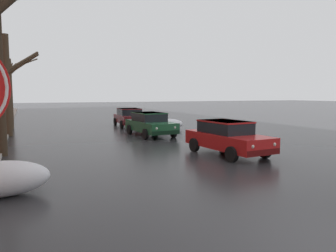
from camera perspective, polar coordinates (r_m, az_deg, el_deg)
The scene contains 8 objects.
snow_bank_mid_block_left at distance 9.12m, azimuth -27.57°, elevation -8.38°, with size 2.33×1.13×0.89m.
snow_bank_near_corner_right at distance 23.04m, azimuth -0.25°, elevation 0.27°, with size 2.44×1.36×0.78m.
bare_tree_mid_block at distance 21.73m, azimuth -26.43°, elevation 6.90°, with size 3.04×2.32×6.07m.
bare_tree_far_down_block at distance 26.50m, azimuth -25.94°, elevation 5.76°, with size 2.21×2.09×5.55m.
sedan_red_approaching_near_lane at distance 13.77m, azimuth 10.38°, elevation -1.88°, with size 2.07×4.27×1.42m.
sedan_green_parked_kerbside_close at distance 19.72m, azimuth -3.18°, elevation 0.45°, with size 2.07×4.42×1.42m.
sedan_maroon_parked_kerbside_mid at distance 25.55m, azimuth -6.82°, elevation 1.61°, with size 2.25×4.38×1.42m.
fire_hydrant at distance 9.77m, azimuth -26.65°, elevation -7.84°, with size 0.42×0.22×0.71m.
Camera 1 is at (-4.50, -3.00, 2.53)m, focal length 34.49 mm.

